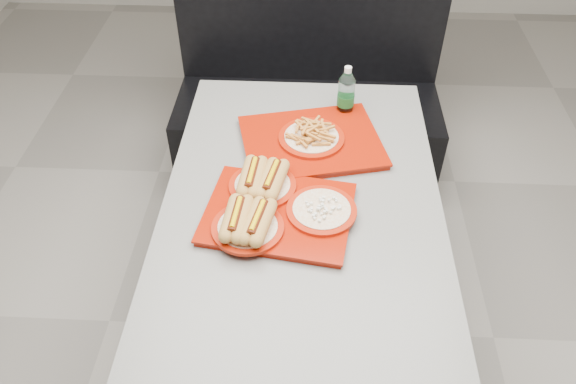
{
  "coord_description": "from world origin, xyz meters",
  "views": [
    {
      "loc": [
        0.02,
        -1.31,
        2.01
      ],
      "look_at": [
        -0.04,
        -0.05,
        0.83
      ],
      "focal_mm": 35.0,
      "sensor_mm": 36.0,
      "label": 1
    }
  ],
  "objects_px": {
    "diner_table": "(301,234)",
    "tray_near": "(273,207)",
    "water_bottle": "(346,95)",
    "tray_far": "(311,139)",
    "booth_bench": "(308,100)"
  },
  "relations": [
    {
      "from": "diner_table",
      "to": "tray_near",
      "type": "height_order",
      "value": "tray_near"
    },
    {
      "from": "booth_bench",
      "to": "tray_near",
      "type": "height_order",
      "value": "booth_bench"
    },
    {
      "from": "tray_near",
      "to": "water_bottle",
      "type": "xyz_separation_m",
      "value": [
        0.24,
        0.56,
        0.05
      ]
    },
    {
      "from": "booth_bench",
      "to": "tray_near",
      "type": "bearing_deg",
      "value": -94.41
    },
    {
      "from": "tray_far",
      "to": "water_bottle",
      "type": "xyz_separation_m",
      "value": [
        0.12,
        0.2,
        0.06
      ]
    },
    {
      "from": "diner_table",
      "to": "tray_near",
      "type": "bearing_deg",
      "value": -139.71
    },
    {
      "from": "tray_near",
      "to": "water_bottle",
      "type": "distance_m",
      "value": 0.61
    },
    {
      "from": "diner_table",
      "to": "water_bottle",
      "type": "distance_m",
      "value": 0.56
    },
    {
      "from": "diner_table",
      "to": "tray_near",
      "type": "relative_size",
      "value": 2.85
    },
    {
      "from": "tray_far",
      "to": "diner_table",
      "type": "bearing_deg",
      "value": -94.77
    },
    {
      "from": "booth_bench",
      "to": "tray_far",
      "type": "distance_m",
      "value": 0.89
    },
    {
      "from": "booth_bench",
      "to": "water_bottle",
      "type": "xyz_separation_m",
      "value": [
        0.15,
        -0.61,
        0.44
      ]
    },
    {
      "from": "tray_near",
      "to": "tray_far",
      "type": "bearing_deg",
      "value": 72.39
    },
    {
      "from": "tray_far",
      "to": "booth_bench",
      "type": "bearing_deg",
      "value": 91.66
    },
    {
      "from": "tray_near",
      "to": "tray_far",
      "type": "xyz_separation_m",
      "value": [
        0.11,
        0.36,
        -0.01
      ]
    }
  ]
}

